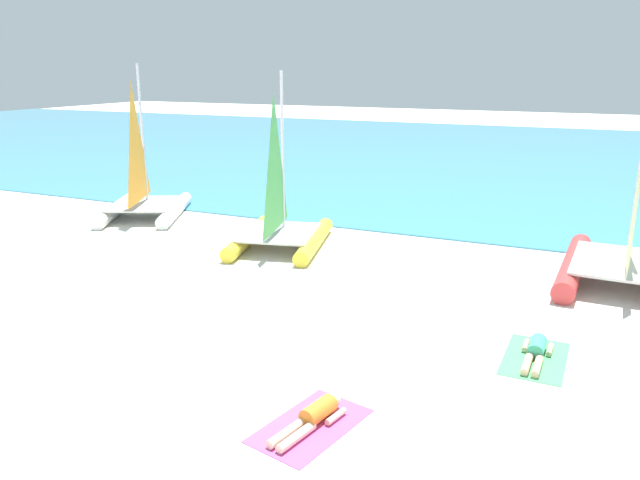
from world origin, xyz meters
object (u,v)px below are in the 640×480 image
Objects in this scene: towel_right at (535,358)px; sunbather_right at (536,351)px; sailboat_red at (629,249)px; sailboat_white at (143,195)px; towel_left at (311,426)px; sailboat_yellow at (280,223)px; sunbather_left at (313,416)px.

sunbather_right is at bearing 88.73° from towel_right.
sailboat_white is at bearing 179.65° from sailboat_red.
sailboat_red is 3.97× the size of sunbather_right.
sailboat_white reaches higher than towel_left.
sailboat_red reaches higher than sailboat_yellow.
towel_right is (14.08, -6.06, -0.79)m from sailboat_white.
towel_left is 0.14m from sunbather_left.
sailboat_yellow is 2.72× the size of towel_right.
sailboat_red reaches higher than towel_right.
sailboat_white reaches higher than sunbather_left.
towel_right is at bearing -44.09° from sailboat_yellow.
sailboat_yellow reaches higher than towel_left.
sailboat_red is 5.45m from sunbather_right.
sailboat_white is (-15.71, 0.84, -0.12)m from sailboat_red.
sailboat_yellow is at bearing 120.39° from towel_left.
sailboat_red is 5.54m from towel_right.
sailboat_yellow is 2.72× the size of towel_left.
towel_left is (4.91, -8.37, -0.76)m from sailboat_yellow.
towel_left is at bearing -66.21° from sailboat_white.
sunbather_right is (2.89, 3.83, 0.13)m from towel_left.
sailboat_yellow is 3.31× the size of sunbather_left.
towel_left is 4.80m from sunbather_right.
sailboat_yellow is 9.74m from towel_left.
sunbather_left is 0.82× the size of towel_right.
sunbather_left is (4.93, -8.31, -0.64)m from sailboat_yellow.
sunbather_left is at bearing -127.85° from towel_right.
sailboat_yellow is 0.83× the size of sailboat_red.
towel_right is at bearing -104.60° from sailboat_red.
towel_left is 1.00× the size of towel_right.
sunbather_right is at bearing -48.00° from sailboat_white.
sailboat_yellow reaches higher than towel_right.
sunbather_right is at bearing 52.96° from towel_left.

